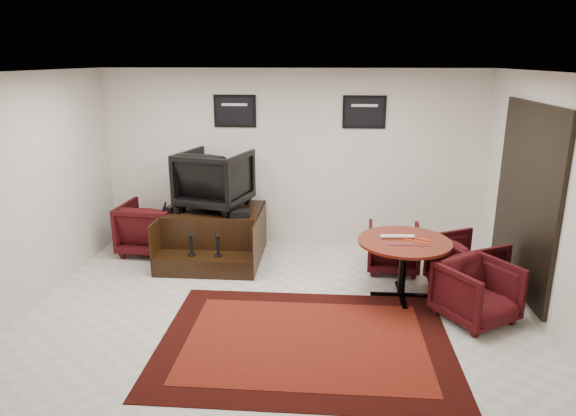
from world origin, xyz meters
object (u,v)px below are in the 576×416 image
object	(u,v)px
armchair_side	(151,225)
table_chair_window	(466,260)
meeting_table	(404,247)
shine_chair	(214,176)
table_chair_corner	(477,289)
table_chair_back	(393,246)
shine_podium	(215,235)

from	to	relation	value
armchair_side	table_chair_window	distance (m)	4.68
armchair_side	meeting_table	xyz separation A→B (m)	(3.71, -1.30, 0.22)
shine_chair	table_chair_corner	bearing A→B (deg)	166.73
shine_chair	meeting_table	distance (m)	3.03
armchair_side	meeting_table	size ratio (longest dim) A/B	0.76
shine_chair	table_chair_back	size ratio (longest dim) A/B	1.33
shine_chair	meeting_table	world-z (taller)	shine_chair
table_chair_corner	meeting_table	bearing A→B (deg)	110.42
shine_chair	table_chair_back	xyz separation A→B (m)	(2.66, -0.45, -0.86)
shine_podium	table_chair_corner	xyz separation A→B (m)	(3.44, -1.73, 0.05)
table_chair_window	table_chair_corner	distance (m)	0.89
shine_chair	table_chair_back	distance (m)	2.83
shine_podium	shine_chair	xyz separation A→B (m)	(0.00, 0.15, 0.89)
shine_podium	table_chair_corner	distance (m)	3.85
armchair_side	table_chair_window	bearing A→B (deg)	172.03
shine_podium	table_chair_window	size ratio (longest dim) A/B	1.89
meeting_table	armchair_side	bearing A→B (deg)	160.73
shine_podium	armchair_side	xyz separation A→B (m)	(-1.03, 0.13, 0.10)
armchair_side	meeting_table	distance (m)	3.93
shine_chair	shine_podium	bearing A→B (deg)	105.37
table_chair_window	table_chair_corner	bearing A→B (deg)	146.44
shine_chair	table_chair_window	world-z (taller)	shine_chair
table_chair_back	table_chair_window	distance (m)	1.04
shine_podium	table_chair_window	bearing A→B (deg)	-13.50
meeting_table	table_chair_window	world-z (taller)	table_chair_window
table_chair_corner	shine_podium	bearing A→B (deg)	120.26
shine_podium	armchair_side	bearing A→B (deg)	172.58
shine_chair	armchair_side	distance (m)	1.30
table_chair_window	table_chair_back	bearing A→B (deg)	30.95
shine_chair	armchair_side	bearing A→B (deg)	16.08
shine_chair	meeting_table	bearing A→B (deg)	169.28
meeting_table	table_chair_corner	bearing A→B (deg)	-36.56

